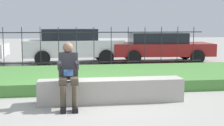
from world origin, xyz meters
TOP-DOWN VIEW (x-y plane):
  - ground_plane at (0.00, 0.00)m, footprint 60.00×60.00m
  - stone_bench at (0.27, 0.00)m, footprint 3.06×0.50m
  - person_seated_reader at (-0.63, -0.28)m, footprint 0.42×0.73m
  - grass_berm at (0.00, 2.37)m, footprint 10.59×3.34m
  - iron_fence at (0.00, 4.50)m, footprint 8.59×0.03m
  - car_parked_center at (-0.40, 6.89)m, footprint 4.18×2.02m
  - car_parked_right at (3.43, 6.76)m, footprint 4.41×2.20m

SIDE VIEW (x-z plane):
  - ground_plane at x=0.00m, z-range 0.00..0.00m
  - grass_berm at x=0.00m, z-range 0.00..0.28m
  - stone_bench at x=0.27m, z-range -0.03..0.47m
  - car_parked_right at x=3.43m, z-range 0.04..1.31m
  - person_seated_reader at x=-0.63m, z-range 0.07..1.36m
  - car_parked_center at x=-0.40m, z-range 0.04..1.49m
  - iron_fence at x=0.00m, z-range 0.04..1.58m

